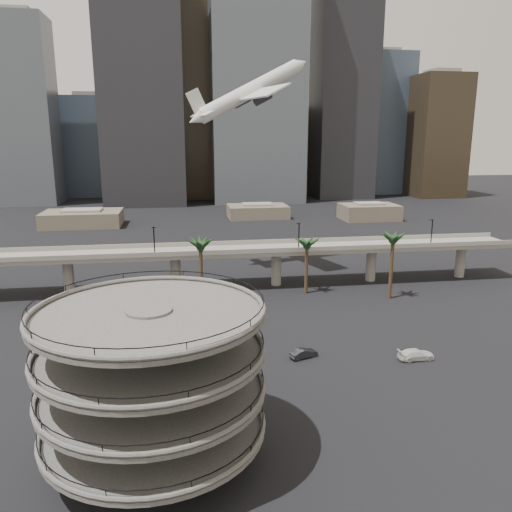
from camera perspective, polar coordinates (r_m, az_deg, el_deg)
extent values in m
plane|color=black|center=(59.88, 2.13, -18.95)|extent=(700.00, 700.00, 0.00)
cylinder|color=#4A4845|center=(51.65, -11.68, -14.64)|extent=(4.40, 4.40, 16.50)
cylinder|color=#4A4845|center=(53.75, -11.46, -18.62)|extent=(22.00, 22.00, 0.45)
torus|color=#4A4845|center=(53.50, -11.48, -18.19)|extent=(22.20, 22.20, 0.50)
torus|color=black|center=(53.09, -11.53, -17.45)|extent=(21.80, 21.80, 0.10)
cylinder|color=#4A4845|center=(51.75, -11.67, -14.86)|extent=(22.00, 22.00, 0.45)
torus|color=#4A4845|center=(51.53, -11.70, -14.39)|extent=(22.20, 22.20, 0.50)
torus|color=black|center=(51.17, -11.74, -13.60)|extent=(21.80, 21.80, 0.10)
cylinder|color=#4A4845|center=(50.00, -11.89, -10.81)|extent=(22.00, 22.00, 0.45)
torus|color=#4A4845|center=(49.81, -11.92, -10.31)|extent=(22.20, 22.20, 0.50)
torus|color=black|center=(49.50, -11.96, -9.47)|extent=(21.80, 21.80, 0.10)
cylinder|color=#4A4845|center=(48.51, -12.12, -6.50)|extent=(22.00, 22.00, 0.45)
torus|color=#4A4845|center=(48.36, -12.15, -5.97)|extent=(22.20, 22.20, 0.50)
torus|color=black|center=(48.10, -12.19, -5.07)|extent=(21.80, 21.80, 0.10)
cube|color=gray|center=(107.78, -3.40, 0.52)|extent=(130.00, 9.00, 0.90)
cube|color=gray|center=(103.21, -3.16, 0.45)|extent=(130.00, 0.30, 1.00)
cube|color=gray|center=(111.96, -3.63, 1.48)|extent=(130.00, 0.30, 1.00)
cylinder|color=gray|center=(110.78, -20.62, -2.22)|extent=(2.20, 2.20, 8.00)
cylinder|color=gray|center=(108.35, -9.17, -1.85)|extent=(2.20, 2.20, 8.00)
cylinder|color=gray|center=(110.33, 2.33, -1.41)|extent=(2.20, 2.20, 8.00)
cylinder|color=gray|center=(116.52, 13.01, -0.95)|extent=(2.20, 2.20, 8.00)
cylinder|color=gray|center=(126.28, 22.32, -0.51)|extent=(2.20, 2.20, 8.00)
cylinder|color=black|center=(102.80, -11.56, 1.63)|extent=(0.24, 0.24, 6.00)
cylinder|color=black|center=(105.64, 4.92, 2.17)|extent=(0.24, 0.24, 6.00)
cylinder|color=black|center=(116.42, 19.43, 2.50)|extent=(0.24, 0.24, 6.00)
cylinder|color=#46341E|center=(97.21, -6.27, -2.15)|extent=(0.70, 0.70, 12.15)
ellipsoid|color=#183418|center=(95.68, -6.37, 1.59)|extent=(4.40, 4.40, 2.00)
cylinder|color=#46341E|center=(104.42, 5.78, -1.42)|extent=(0.70, 0.70, 10.80)
ellipsoid|color=#183418|center=(103.10, 5.85, 1.70)|extent=(4.40, 4.40, 2.00)
cylinder|color=#46341E|center=(103.95, 15.20, -1.39)|extent=(0.70, 0.70, 12.60)
ellipsoid|color=#183418|center=(102.50, 15.42, 2.24)|extent=(4.40, 4.40, 2.00)
cube|color=brown|center=(195.03, -19.20, 4.06)|extent=(28.00, 18.00, 5.50)
cube|color=gray|center=(194.58, -19.27, 4.97)|extent=(14.00, 9.00, 0.80)
cube|color=brown|center=(204.27, 0.19, 5.13)|extent=(24.00, 16.00, 5.00)
cube|color=gray|center=(203.87, 0.19, 5.93)|extent=(12.00, 8.00, 0.80)
cube|color=brown|center=(204.06, 12.79, 4.93)|extent=(22.00, 15.00, 6.00)
cube|color=gray|center=(203.60, 12.84, 5.87)|extent=(11.00, 7.50, 0.80)
cube|color=#4A5058|center=(269.12, -24.83, 14.63)|extent=(26.00, 24.00, 86.42)
cube|color=gray|center=(274.57, -25.82, 23.88)|extent=(14.30, 13.20, 2.40)
cube|color=#364354|center=(298.07, -17.98, 11.76)|extent=(30.00, 30.00, 53.18)
cube|color=gray|center=(298.85, -18.38, 17.08)|extent=(16.50, 16.50, 2.40)
cube|color=black|center=(251.70, -13.04, 19.71)|extent=(38.00, 30.00, 121.87)
cube|color=#2E2519|center=(275.56, -6.03, 17.08)|extent=(28.00, 26.00, 99.72)
cube|color=#4A5058|center=(259.98, 0.02, 21.06)|extent=(45.00, 32.00, 132.95)
cube|color=gray|center=(296.90, 3.83, 11.72)|extent=(24.00, 24.00, 46.53)
cube|color=gray|center=(297.18, 3.90, 16.44)|extent=(13.20, 13.20, 2.40)
cube|color=black|center=(279.56, 9.93, 17.48)|extent=(30.00, 28.00, 105.26)
cube|color=#364354|center=(306.97, 13.53, 14.35)|extent=(34.00, 30.00, 77.56)
cube|color=gray|center=(310.43, 13.96, 21.73)|extent=(18.70, 16.50, 2.40)
cube|color=#2E2519|center=(294.88, 19.94, 12.68)|extent=(26.00, 26.00, 64.26)
cube|color=gray|center=(296.76, 20.48, 19.11)|extent=(14.30, 14.30, 2.40)
cube|color=gray|center=(311.03, -3.81, 11.39)|extent=(22.00, 22.00, 42.10)
cube|color=gray|center=(311.04, -3.87, 15.49)|extent=(12.10, 12.10, 2.40)
cylinder|color=silver|center=(123.64, -0.66, 18.37)|extent=(26.39, 11.75, 15.41)
cone|color=silver|center=(131.12, 5.14, 21.01)|extent=(5.58, 4.87, 4.74)
cone|color=silver|center=(117.71, -6.92, 15.24)|extent=(5.29, 4.44, 4.39)
cube|color=silver|center=(123.28, -0.94, 17.93)|extent=(15.03, 30.21, 3.14)
cube|color=silver|center=(118.33, -6.18, 15.84)|extent=(5.26, 10.15, 1.27)
cube|color=silver|center=(118.03, -6.79, 17.05)|extent=(5.10, 1.98, 6.31)
cylinder|color=#25252A|center=(128.57, -1.62, 17.28)|extent=(5.02, 3.34, 3.62)
cylinder|color=#25252A|center=(118.82, 0.77, 17.60)|extent=(5.02, 3.34, 3.62)
imported|color=#9D4516|center=(68.58, -2.68, -13.66)|extent=(5.20, 2.87, 1.68)
imported|color=black|center=(75.94, 5.46, -11.01)|extent=(4.58, 2.87, 1.42)
imported|color=silver|center=(78.74, 17.82, -10.65)|extent=(5.52, 2.46, 1.57)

